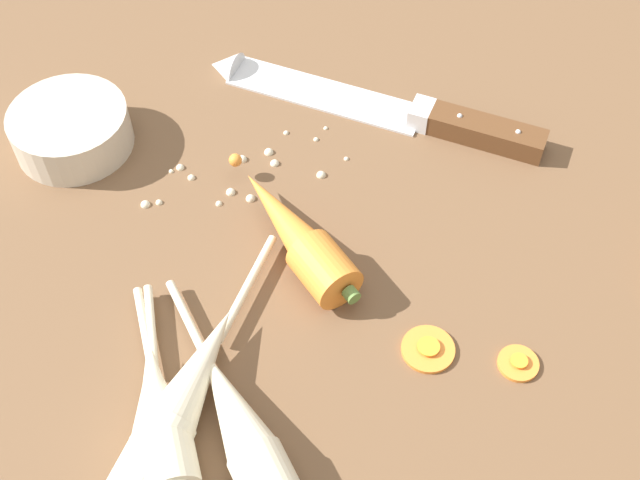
% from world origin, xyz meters
% --- Properties ---
extents(ground_plane, '(1.20, 0.90, 0.04)m').
position_xyz_m(ground_plane, '(0.00, 0.00, -0.02)').
color(ground_plane, brown).
extents(chefs_knife, '(0.27, 0.27, 0.04)m').
position_xyz_m(chefs_knife, '(0.11, 0.13, 0.01)').
color(chefs_knife, silver).
rests_on(chefs_knife, ground_plane).
extents(whole_carrot, '(0.07, 0.18, 0.04)m').
position_xyz_m(whole_carrot, '(-0.02, -0.01, 0.02)').
color(whole_carrot, orange).
rests_on(whole_carrot, ground_plane).
extents(parsnip_front, '(0.05, 0.18, 0.04)m').
position_xyz_m(parsnip_front, '(-0.17, -0.12, 0.02)').
color(parsnip_front, beige).
rests_on(parsnip_front, ground_plane).
extents(parsnip_mid_left, '(0.06, 0.18, 0.04)m').
position_xyz_m(parsnip_mid_left, '(-0.17, -0.12, 0.02)').
color(parsnip_mid_left, beige).
rests_on(parsnip_mid_left, ground_plane).
extents(parsnip_mid_right, '(0.05, 0.22, 0.04)m').
position_xyz_m(parsnip_mid_right, '(-0.12, -0.16, 0.02)').
color(parsnip_mid_right, beige).
rests_on(parsnip_mid_right, ground_plane).
extents(parsnip_back, '(0.18, 0.19, 0.04)m').
position_xyz_m(parsnip_back, '(-0.15, -0.12, 0.02)').
color(parsnip_back, beige).
rests_on(parsnip_back, ground_plane).
extents(carrot_slice_stray_near, '(0.03, 0.03, 0.01)m').
position_xyz_m(carrot_slice_stray_near, '(0.10, -0.18, 0.00)').
color(carrot_slice_stray_near, orange).
rests_on(carrot_slice_stray_near, ground_plane).
extents(carrot_slice_stray_mid, '(0.04, 0.04, 0.01)m').
position_xyz_m(carrot_slice_stray_mid, '(0.04, -0.14, 0.00)').
color(carrot_slice_stray_mid, orange).
rests_on(carrot_slice_stray_mid, ground_plane).
extents(prep_bowl, '(0.11, 0.11, 0.04)m').
position_xyz_m(prep_bowl, '(-0.17, 0.19, 0.02)').
color(prep_bowl, beige).
rests_on(prep_bowl, ground_plane).
extents(mince_crumbs, '(0.19, 0.07, 0.01)m').
position_xyz_m(mince_crumbs, '(-0.03, 0.09, 0.00)').
color(mince_crumbs, beige).
rests_on(mince_crumbs, ground_plane).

